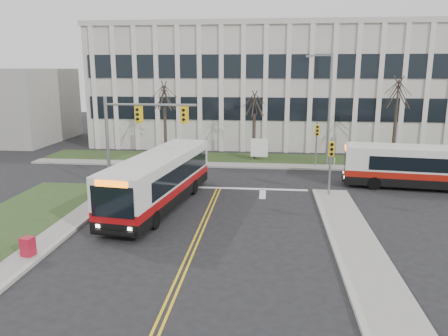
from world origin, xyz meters
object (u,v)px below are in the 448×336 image
bus_main (160,181)px  newspaper_box_red (28,248)px  streetlight (328,104)px  bus_cross (426,168)px  directory_sign (259,148)px

bus_main → newspaper_box_red: bus_main is taller
streetlight → bus_main: bearing=-131.7°
streetlight → bus_cross: (5.87, -6.70, -3.78)m
newspaper_box_red → streetlight: bearing=63.4°
streetlight → bus_main: 16.94m
directory_sign → bus_main: 14.71m
bus_main → streetlight: bearing=56.1°
newspaper_box_red → directory_sign: bearing=76.4°
streetlight → bus_main: size_ratio=0.80×
streetlight → bus_cross: streetlight is taller
streetlight → bus_main: (-11.01, -12.35, -3.66)m
newspaper_box_red → bus_main: bearing=73.7°
directory_sign → bus_cross: size_ratio=0.19×
directory_sign → bus_cross: (11.40, -8.00, 0.24)m
bus_cross → newspaper_box_red: 24.70m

